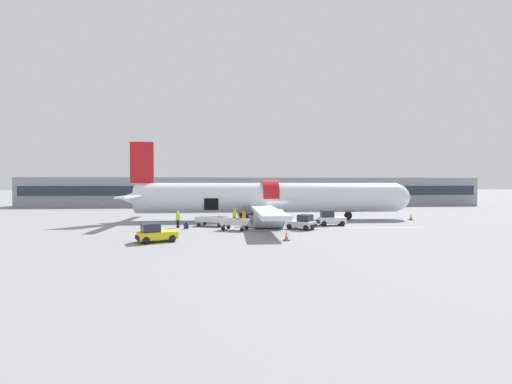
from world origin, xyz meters
TOP-DOWN VIEW (x-y plane):
  - ground_plane at (0.00, 0.00)m, footprint 500.00×500.00m
  - apron_marking_line at (0.13, -5.78)m, footprint 28.77×1.28m
  - terminal_strip at (0.00, 35.44)m, footprint 95.03×13.27m
  - airplane at (-1.17, 2.31)m, footprint 36.80×31.83m
  - baggage_tug_lead at (1.48, -6.65)m, footprint 3.16×2.93m
  - baggage_tug_mid at (-11.65, -13.21)m, footprint 3.40×2.76m
  - baggage_tug_rear at (5.25, -3.82)m, footprint 3.09×1.73m
  - baggage_cart_loading at (-7.57, -3.34)m, footprint 4.26×2.70m
  - baggage_cart_queued at (-5.23, -6.89)m, footprint 3.65×2.39m
  - ground_crew_loader_a at (-5.25, -2.06)m, footprint 0.54×0.63m
  - ground_crew_loader_b at (-4.25, -3.78)m, footprint 0.47×0.60m
  - ground_crew_driver at (-11.16, -4.53)m, footprint 0.56×0.56m
  - suitcase_on_tarmac_upright at (-10.22, -5.39)m, footprint 0.51×0.41m
  - safety_cone_nose at (17.15, 1.02)m, footprint 0.61×0.61m
  - safety_cone_engine_left at (-1.28, -13.44)m, footprint 0.51×0.51m

SIDE VIEW (x-z plane):
  - ground_plane at x=0.00m, z-range 0.00..0.00m
  - apron_marking_line at x=0.13m, z-range 0.00..0.01m
  - suitcase_on_tarmac_upright at x=-10.22m, z-range -0.05..0.58m
  - safety_cone_engine_left at x=-1.28m, z-range -0.02..0.69m
  - safety_cone_nose at x=17.15m, z-range -0.02..0.72m
  - baggage_cart_loading at x=-7.57m, z-range -0.01..1.05m
  - baggage_cart_queued at x=-5.23m, z-range 0.01..1.14m
  - baggage_tug_lead at x=1.48m, z-range -0.10..1.38m
  - baggage_tug_mid at x=-11.65m, z-range -0.09..1.39m
  - baggage_tug_rear at x=5.25m, z-range -0.13..1.53m
  - ground_crew_loader_b at x=-4.25m, z-range 0.04..1.76m
  - ground_crew_driver at x=-11.16m, z-range 0.05..1.78m
  - ground_crew_loader_a at x=-5.25m, z-range 0.05..1.88m
  - airplane at x=-1.17m, z-range -2.11..7.59m
  - terminal_strip at x=0.00m, z-range 0.00..5.92m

